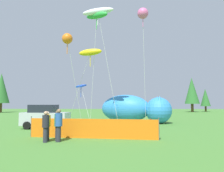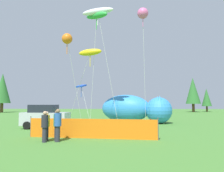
{
  "view_description": "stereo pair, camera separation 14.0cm",
  "coord_description": "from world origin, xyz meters",
  "px_view_note": "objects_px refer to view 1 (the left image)",
  "views": [
    {
      "loc": [
        1.73,
        -17.16,
        2.19
      ],
      "look_at": [
        1.1,
        3.63,
        3.79
      ],
      "focal_mm": 35.0,
      "sensor_mm": 36.0,
      "label": 1
    },
    {
      "loc": [
        1.87,
        -17.16,
        2.19
      ],
      "look_at": [
        1.1,
        3.63,
        3.79
      ],
      "focal_mm": 35.0,
      "sensor_mm": 36.0,
      "label": 2
    }
  ],
  "objects_px": {
    "kite_white_ghost": "(98,12)",
    "kite_blue_box": "(81,86)",
    "parked_car": "(45,117)",
    "spectator_in_blue_shirt": "(58,124)",
    "spectator_in_green_shirt": "(59,124)",
    "spectator_in_yellow_shirt": "(46,125)",
    "spectator_in_red_shirt": "(47,125)",
    "kite_yellow_hero": "(90,53)",
    "kite_pink_octopus": "(143,14)",
    "kite_orange_flower": "(67,39)",
    "folding_chair": "(149,124)",
    "kite_green_fish": "(97,16)",
    "inflatable_cat": "(133,110)"
  },
  "relations": [
    {
      "from": "folding_chair",
      "to": "kite_blue_box",
      "type": "xyz_separation_m",
      "value": [
        -6.73,
        7.39,
        3.51
      ]
    },
    {
      "from": "inflatable_cat",
      "to": "kite_orange_flower",
      "type": "relative_size",
      "value": 1.01
    },
    {
      "from": "spectator_in_blue_shirt",
      "to": "spectator_in_red_shirt",
      "type": "height_order",
      "value": "spectator_in_blue_shirt"
    },
    {
      "from": "spectator_in_red_shirt",
      "to": "kite_green_fish",
      "type": "xyz_separation_m",
      "value": [
        2.17,
        6.63,
        9.2
      ]
    },
    {
      "from": "spectator_in_yellow_shirt",
      "to": "kite_blue_box",
      "type": "relative_size",
      "value": 0.4
    },
    {
      "from": "folding_chair",
      "to": "spectator_in_red_shirt",
      "type": "distance_m",
      "value": 8.13
    },
    {
      "from": "folding_chair",
      "to": "kite_white_ghost",
      "type": "relative_size",
      "value": 0.08
    },
    {
      "from": "folding_chair",
      "to": "kite_blue_box",
      "type": "height_order",
      "value": "kite_blue_box"
    },
    {
      "from": "spectator_in_yellow_shirt",
      "to": "kite_pink_octopus",
      "type": "height_order",
      "value": "kite_pink_octopus"
    },
    {
      "from": "kite_blue_box",
      "to": "kite_yellow_hero",
      "type": "bearing_deg",
      "value": -72.59
    },
    {
      "from": "folding_chair",
      "to": "spectator_in_blue_shirt",
      "type": "bearing_deg",
      "value": 57.33
    },
    {
      "from": "kite_pink_octopus",
      "to": "kite_orange_flower",
      "type": "bearing_deg",
      "value": -161.96
    },
    {
      "from": "parked_car",
      "to": "spectator_in_yellow_shirt",
      "type": "xyz_separation_m",
      "value": [
        2.24,
        -6.52,
        -0.05
      ]
    },
    {
      "from": "parked_car",
      "to": "kite_blue_box",
      "type": "xyz_separation_m",
      "value": [
        1.98,
        6.21,
        3.06
      ]
    },
    {
      "from": "spectator_in_blue_shirt",
      "to": "kite_orange_flower",
      "type": "relative_size",
      "value": 0.22
    },
    {
      "from": "folding_chair",
      "to": "kite_orange_flower",
      "type": "bearing_deg",
      "value": 14.42
    },
    {
      "from": "inflatable_cat",
      "to": "spectator_in_yellow_shirt",
      "type": "relative_size",
      "value": 4.68
    },
    {
      "from": "kite_pink_octopus",
      "to": "spectator_in_blue_shirt",
      "type": "bearing_deg",
      "value": -127.98
    },
    {
      "from": "folding_chair",
      "to": "kite_pink_octopus",
      "type": "bearing_deg",
      "value": -70.05
    },
    {
      "from": "parked_car",
      "to": "spectator_in_red_shirt",
      "type": "relative_size",
      "value": 2.38
    },
    {
      "from": "kite_white_ghost",
      "to": "kite_blue_box",
      "type": "bearing_deg",
      "value": 113.29
    },
    {
      "from": "kite_green_fish",
      "to": "inflatable_cat",
      "type": "bearing_deg",
      "value": 54.26
    },
    {
      "from": "parked_car",
      "to": "kite_blue_box",
      "type": "relative_size",
      "value": 0.92
    },
    {
      "from": "spectator_in_green_shirt",
      "to": "kite_blue_box",
      "type": "relative_size",
      "value": 0.42
    },
    {
      "from": "spectator_in_red_shirt",
      "to": "spectator_in_yellow_shirt",
      "type": "relative_size",
      "value": 0.98
    },
    {
      "from": "kite_green_fish",
      "to": "spectator_in_yellow_shirt",
      "type": "bearing_deg",
      "value": -106.13
    },
    {
      "from": "kite_pink_octopus",
      "to": "kite_yellow_hero",
      "type": "bearing_deg",
      "value": -170.64
    },
    {
      "from": "spectator_in_yellow_shirt",
      "to": "parked_car",
      "type": "bearing_deg",
      "value": 108.93
    },
    {
      "from": "kite_green_fish",
      "to": "kite_blue_box",
      "type": "distance_m",
      "value": 8.54
    },
    {
      "from": "spectator_in_red_shirt",
      "to": "kite_white_ghost",
      "type": "relative_size",
      "value": 0.16
    },
    {
      "from": "parked_car",
      "to": "kite_green_fish",
      "type": "bearing_deg",
      "value": 12.18
    },
    {
      "from": "kite_blue_box",
      "to": "spectator_in_green_shirt",
      "type": "bearing_deg",
      "value": -85.74
    },
    {
      "from": "spectator_in_yellow_shirt",
      "to": "spectator_in_green_shirt",
      "type": "xyz_separation_m",
      "value": [
        0.68,
        0.19,
        0.06
      ]
    },
    {
      "from": "kite_pink_octopus",
      "to": "kite_white_ghost",
      "type": "bearing_deg",
      "value": -168.89
    },
    {
      "from": "spectator_in_red_shirt",
      "to": "spectator_in_green_shirt",
      "type": "bearing_deg",
      "value": -25.29
    },
    {
      "from": "spectator_in_green_shirt",
      "to": "kite_white_ghost",
      "type": "xyz_separation_m",
      "value": [
        1.52,
        6.85,
        9.43
      ]
    },
    {
      "from": "kite_blue_box",
      "to": "kite_white_ghost",
      "type": "height_order",
      "value": "kite_white_ghost"
    },
    {
      "from": "folding_chair",
      "to": "inflatable_cat",
      "type": "bearing_deg",
      "value": -66.06
    },
    {
      "from": "folding_chair",
      "to": "spectator_in_green_shirt",
      "type": "bearing_deg",
      "value": 59.19
    },
    {
      "from": "parked_car",
      "to": "folding_chair",
      "type": "distance_m",
      "value": 8.8
    },
    {
      "from": "parked_car",
      "to": "kite_orange_flower",
      "type": "height_order",
      "value": "kite_orange_flower"
    },
    {
      "from": "folding_chair",
      "to": "kite_yellow_hero",
      "type": "xyz_separation_m",
      "value": [
        -4.95,
        1.72,
        6.14
      ]
    },
    {
      "from": "spectator_in_blue_shirt",
      "to": "kite_yellow_hero",
      "type": "height_order",
      "value": "kite_yellow_hero"
    },
    {
      "from": "kite_pink_octopus",
      "to": "kite_white_ghost",
      "type": "distance_m",
      "value": 4.25
    },
    {
      "from": "inflatable_cat",
      "to": "kite_blue_box",
      "type": "bearing_deg",
      "value": -163.37
    },
    {
      "from": "kite_white_ghost",
      "to": "kite_pink_octopus",
      "type": "bearing_deg",
      "value": 11.11
    },
    {
      "from": "kite_blue_box",
      "to": "kite_yellow_hero",
      "type": "height_order",
      "value": "kite_yellow_hero"
    },
    {
      "from": "parked_car",
      "to": "spectator_in_blue_shirt",
      "type": "relative_size",
      "value": 2.26
    },
    {
      "from": "spectator_in_red_shirt",
      "to": "kite_green_fish",
      "type": "distance_m",
      "value": 11.54
    },
    {
      "from": "spectator_in_red_shirt",
      "to": "spectator_in_yellow_shirt",
      "type": "bearing_deg",
      "value": -80.86
    }
  ]
}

